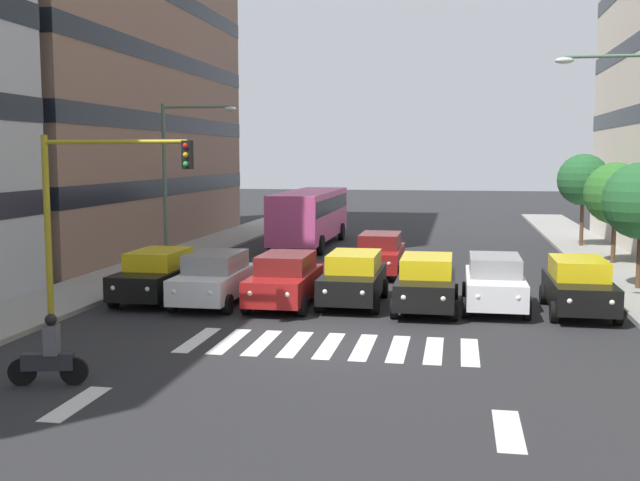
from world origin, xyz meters
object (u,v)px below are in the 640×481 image
(car_5, at_px, (215,278))
(car_0, at_px, (579,286))
(street_tree_2, at_px, (616,194))
(car_row2_0, at_px, (380,254))
(street_lamp_right, at_px, (177,167))
(traffic_light_gantry, at_px, (88,201))
(bus_behind_traffic, at_px, (310,212))
(car_4, at_px, (285,279))
(car_1, at_px, (495,282))
(motorcycle_with_rider, at_px, (49,356))
(car_6, at_px, (158,275))
(car_3, at_px, (354,278))
(car_2, at_px, (426,283))
(street_tree_3, at_px, (583,180))

(car_5, bearing_deg, car_0, -177.05)
(car_5, bearing_deg, street_tree_2, -141.74)
(car_row2_0, bearing_deg, street_lamp_right, 3.90)
(traffic_light_gantry, bearing_deg, bus_behind_traffic, -95.65)
(street_lamp_right, height_order, street_tree_2, street_lamp_right)
(bus_behind_traffic, bearing_deg, car_4, 98.14)
(car_1, bearing_deg, motorcycle_with_rider, 45.77)
(car_row2_0, bearing_deg, car_5, 56.68)
(car_6, bearing_deg, street_lamp_right, -75.51)
(car_4, distance_m, street_tree_2, 17.13)
(car_6, distance_m, motorcycle_with_rider, 9.67)
(motorcycle_with_rider, height_order, traffic_light_gantry, traffic_light_gantry)
(car_0, xyz_separation_m, traffic_light_gantry, (13.77, 5.15, 2.81))
(car_row2_0, bearing_deg, car_0, 136.12)
(car_0, distance_m, traffic_light_gantry, 14.97)
(car_3, bearing_deg, car_5, 10.46)
(car_1, xyz_separation_m, car_2, (2.16, 0.49, 0.00))
(car_3, bearing_deg, street_tree_3, -119.57)
(car_0, distance_m, bus_behind_traffic, 19.88)
(car_6, relative_size, street_tree_3, 0.91)
(street_lamp_right, height_order, street_tree_3, street_lamp_right)
(car_0, bearing_deg, car_row2_0, -43.88)
(car_5, xyz_separation_m, bus_behind_traffic, (-0.00, -16.67, 0.97))
(bus_behind_traffic, distance_m, street_lamp_right, 11.00)
(car_2, bearing_deg, bus_behind_traffic, -66.93)
(street_tree_3, bearing_deg, car_4, 56.38)
(traffic_light_gantry, bearing_deg, car_1, -154.43)
(car_row2_0, bearing_deg, bus_behind_traffic, -63.17)
(car_5, relative_size, street_tree_3, 0.91)
(traffic_light_gantry, bearing_deg, motorcycle_with_rider, 106.61)
(car_row2_0, bearing_deg, car_2, 107.61)
(car_3, xyz_separation_m, street_tree_2, (-10.26, -10.84, 2.36))
(car_0, height_order, car_row2_0, same)
(traffic_light_gantry, height_order, street_tree_3, traffic_light_gantry)
(car_row2_0, xyz_separation_m, street_tree_3, (-9.67, -11.03, 2.76))
(car_4, relative_size, street_tree_3, 0.91)
(car_6, distance_m, bus_behind_traffic, 16.53)
(motorcycle_with_rider, bearing_deg, car_0, -141.42)
(car_5, height_order, street_tree_2, street_tree_2)
(street_tree_3, bearing_deg, car_1, 73.06)
(car_4, xyz_separation_m, car_5, (2.37, 0.13, 0.00))
(car_row2_0, relative_size, street_tree_2, 0.99)
(car_2, distance_m, street_tree_3, 19.65)
(car_3, height_order, car_6, same)
(car_1, height_order, street_lamp_right, street_lamp_right)
(car_5, distance_m, motorcycle_with_rider, 9.29)
(traffic_light_gantry, bearing_deg, car_2, -151.73)
(car_3, xyz_separation_m, car_6, (6.67, 0.54, 0.00))
(traffic_light_gantry, xyz_separation_m, street_lamp_right, (1.68, -11.22, 0.75))
(car_3, bearing_deg, street_tree_2, -133.44)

